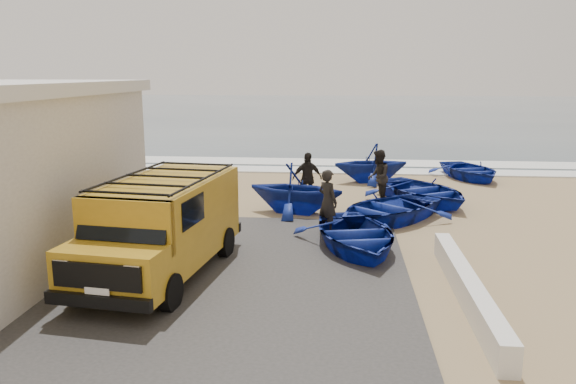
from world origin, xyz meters
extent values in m
plane|color=#9F855C|center=(0.00, 0.00, 0.00)|extent=(160.00, 160.00, 0.00)
cube|color=#3B3936|center=(-2.00, -2.00, 0.03)|extent=(12.00, 10.00, 0.05)
cube|color=#385166|center=(0.00, 56.00, 0.00)|extent=(180.00, 88.00, 0.01)
cube|color=white|center=(0.00, 12.00, 0.03)|extent=(180.00, 1.60, 0.06)
cube|color=white|center=(0.00, 14.50, 0.02)|extent=(180.00, 2.20, 0.04)
cube|color=black|center=(-3.55, -0.50, 2.60)|extent=(0.08, 0.70, 0.90)
cube|color=silver|center=(5.00, -3.00, 0.28)|extent=(0.35, 6.00, 0.55)
cube|color=#B98A1B|center=(-1.48, -1.78, 1.26)|extent=(2.53, 4.39, 1.76)
cube|color=#B98A1B|center=(-1.79, -4.33, 0.86)|extent=(2.13, 1.20, 0.96)
cube|color=black|center=(-1.73, -3.83, 1.71)|extent=(1.90, 0.59, 0.77)
cube|color=black|center=(-1.85, -4.83, 0.96)|extent=(1.72, 0.30, 0.48)
cube|color=black|center=(-1.86, -4.86, 0.50)|extent=(2.08, 0.40, 0.24)
cube|color=black|center=(-1.49, -1.84, 2.22)|extent=(2.39, 4.06, 0.06)
cylinder|color=black|center=(-2.68, -3.79, 0.37)|extent=(0.32, 0.77, 0.75)
cylinder|color=black|center=(-2.28, -0.50, 0.37)|extent=(0.32, 0.77, 0.75)
cylinder|color=black|center=(-0.80, -4.02, 0.37)|extent=(0.32, 0.77, 0.75)
cylinder|color=black|center=(-0.39, -0.73, 0.37)|extent=(0.32, 0.77, 0.75)
imported|color=navy|center=(2.82, 0.14, 0.41)|extent=(3.68, 4.53, 0.82)
imported|color=navy|center=(3.86, 3.04, 0.42)|extent=(4.94, 5.00, 0.85)
imported|color=navy|center=(0.97, 3.90, 0.82)|extent=(3.70, 3.40, 1.65)
imported|color=navy|center=(5.30, 5.73, 0.44)|extent=(4.73, 5.16, 0.87)
imported|color=navy|center=(3.68, 9.50, 0.81)|extent=(3.63, 3.32, 1.62)
imported|color=navy|center=(7.97, 10.57, 0.39)|extent=(3.66, 4.37, 0.78)
imported|color=black|center=(2.07, 1.65, 0.92)|extent=(0.79, 0.79, 1.85)
imported|color=black|center=(3.73, 5.55, 0.95)|extent=(0.82, 1.00, 1.90)
imported|color=black|center=(1.27, 5.18, 0.91)|extent=(1.16, 0.80, 1.83)
camera|label=1|loc=(2.42, -13.90, 4.51)|focal=35.00mm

